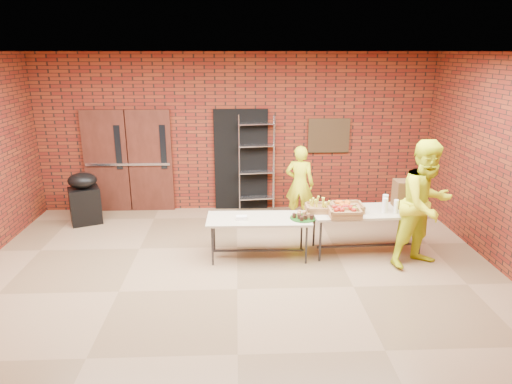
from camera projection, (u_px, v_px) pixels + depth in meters
room at (236, 180)px, 5.94m from camera, size 8.08×7.08×3.28m
double_doors at (129, 161)px, 9.29m from camera, size 1.78×0.12×2.10m
dark_doorway at (241, 160)px, 9.41m from camera, size 1.10×0.06×2.10m
bronze_plaque at (329, 136)px, 9.32m from camera, size 0.85×0.04×0.70m
wire_rack at (257, 164)px, 9.30m from camera, size 0.75×0.32×1.99m
table_left at (259, 221)px, 7.24m from camera, size 1.65×0.71×0.68m
table_right at (367, 214)px, 7.39m from camera, size 1.83×0.83×0.74m
basket_bananas at (319, 208)px, 7.32m from camera, size 0.43×0.34×0.14m
basket_oranges at (347, 207)px, 7.34m from camera, size 0.49×0.38×0.15m
basket_apples at (345, 212)px, 7.12m from camera, size 0.49×0.38×0.15m
muffin_tray at (303, 216)px, 7.18m from camera, size 0.42×0.42×0.10m
napkin_box at (242, 218)px, 7.15m from camera, size 0.17×0.11×0.06m
coffee_dispenser at (405, 194)px, 7.49m from camera, size 0.34×0.30×0.44m
cup_stack_front at (385, 206)px, 7.22m from camera, size 0.08×0.08×0.24m
cup_stack_mid at (396, 206)px, 7.22m from camera, size 0.07×0.07×0.22m
cup_stack_back at (385, 203)px, 7.34m from camera, size 0.09×0.09×0.26m
covered_grill at (84, 198)px, 8.75m from camera, size 0.69×0.64×1.01m
volunteer_woman at (300, 184)px, 8.76m from camera, size 0.63×0.50×1.51m
volunteer_man at (426, 204)px, 6.89m from camera, size 1.18×1.07×1.98m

